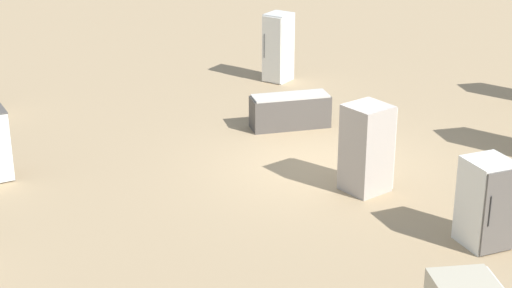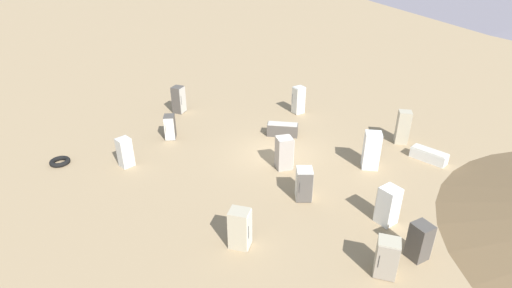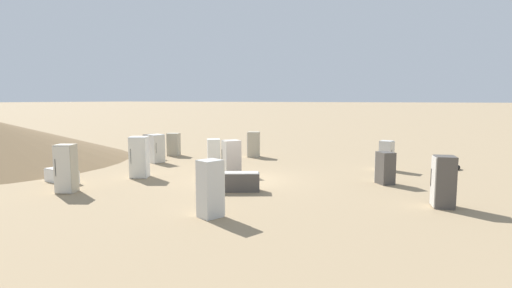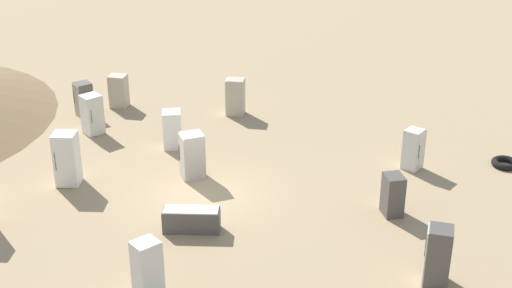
{
  "view_description": "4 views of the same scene",
  "coord_description": "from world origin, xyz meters",
  "px_view_note": "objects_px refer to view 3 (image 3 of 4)",
  "views": [
    {
      "loc": [
        -2.44,
        15.88,
        6.74
      ],
      "look_at": [
        1.0,
        1.39,
        0.91
      ],
      "focal_mm": 60.0,
      "sensor_mm": 36.0,
      "label": 1
    },
    {
      "loc": [
        -10.24,
        15.89,
        10.54
      ],
      "look_at": [
        0.45,
        1.36,
        1.06
      ],
      "focal_mm": 28.0,
      "sensor_mm": 36.0,
      "label": 2
    },
    {
      "loc": [
        8.86,
        -15.77,
        3.68
      ],
      "look_at": [
        1.01,
        -0.36,
        1.74
      ],
      "focal_mm": 28.0,
      "sensor_mm": 36.0,
      "label": 3
    },
    {
      "loc": [
        12.42,
        -17.69,
        11.88
      ],
      "look_at": [
        1.35,
        1.41,
        1.68
      ],
      "focal_mm": 50.0,
      "sensor_mm": 36.0,
      "label": 4
    }
  ],
  "objects_px": {
    "discarded_fridge_8": "(174,144)",
    "discarded_fridge_9": "(254,144)",
    "discarded_fridge_3": "(385,168)",
    "discarded_fridge_12": "(237,182)",
    "discarded_fridge_0": "(231,157)",
    "discarded_fridge_11": "(139,157)",
    "discarded_fridge_2": "(157,149)",
    "discarded_fridge_6": "(62,176)",
    "discarded_fridge_1": "(210,189)",
    "scrap_tire": "(450,167)",
    "discarded_fridge_10": "(214,152)",
    "discarded_fridge_5": "(66,169)",
    "discarded_fridge_4": "(386,156)",
    "discarded_fridge_13": "(150,146)",
    "discarded_fridge_7": "(443,182)"
  },
  "relations": [
    {
      "from": "discarded_fridge_2",
      "to": "discarded_fridge_11",
      "type": "xyz_separation_m",
      "value": [
        2.25,
        -3.8,
        0.14
      ]
    },
    {
      "from": "discarded_fridge_0",
      "to": "discarded_fridge_11",
      "type": "xyz_separation_m",
      "value": [
        -3.49,
        -2.64,
        0.12
      ]
    },
    {
      "from": "discarded_fridge_0",
      "to": "discarded_fridge_11",
      "type": "bearing_deg",
      "value": 75.93
    },
    {
      "from": "discarded_fridge_8",
      "to": "scrap_tire",
      "type": "bearing_deg",
      "value": -10.32
    },
    {
      "from": "discarded_fridge_5",
      "to": "discarded_fridge_11",
      "type": "relative_size",
      "value": 0.99
    },
    {
      "from": "discarded_fridge_8",
      "to": "discarded_fridge_9",
      "type": "relative_size",
      "value": 0.91
    },
    {
      "from": "discarded_fridge_4",
      "to": "discarded_fridge_9",
      "type": "bearing_deg",
      "value": -90.01
    },
    {
      "from": "discarded_fridge_0",
      "to": "discarded_fridge_5",
      "type": "height_order",
      "value": "discarded_fridge_5"
    },
    {
      "from": "discarded_fridge_3",
      "to": "discarded_fridge_5",
      "type": "relative_size",
      "value": 0.73
    },
    {
      "from": "discarded_fridge_10",
      "to": "discarded_fridge_7",
      "type": "bearing_deg",
      "value": -53.4
    },
    {
      "from": "discarded_fridge_2",
      "to": "discarded_fridge_7",
      "type": "distance_m",
      "value": 15.57
    },
    {
      "from": "discarded_fridge_5",
      "to": "scrap_tire",
      "type": "xyz_separation_m",
      "value": [
        13.43,
        12.86,
        -0.84
      ]
    },
    {
      "from": "discarded_fridge_5",
      "to": "discarded_fridge_2",
      "type": "bearing_deg",
      "value": -101.84
    },
    {
      "from": "discarded_fridge_10",
      "to": "discarded_fridge_2",
      "type": "bearing_deg",
      "value": 152.95
    },
    {
      "from": "discarded_fridge_0",
      "to": "discarded_fridge_7",
      "type": "bearing_deg",
      "value": -152.59
    },
    {
      "from": "discarded_fridge_5",
      "to": "discarded_fridge_13",
      "type": "distance_m",
      "value": 9.46
    },
    {
      "from": "discarded_fridge_7",
      "to": "scrap_tire",
      "type": "xyz_separation_m",
      "value": [
        0.05,
        8.49,
        -0.77
      ]
    },
    {
      "from": "discarded_fridge_7",
      "to": "discarded_fridge_10",
      "type": "xyz_separation_m",
      "value": [
        -11.68,
        3.66,
        -0.14
      ]
    },
    {
      "from": "discarded_fridge_5",
      "to": "discarded_fridge_13",
      "type": "bearing_deg",
      "value": -93.93
    },
    {
      "from": "discarded_fridge_1",
      "to": "discarded_fridge_2",
      "type": "bearing_deg",
      "value": 158.88
    },
    {
      "from": "discarded_fridge_1",
      "to": "discarded_fridge_13",
      "type": "distance_m",
      "value": 13.8
    },
    {
      "from": "discarded_fridge_12",
      "to": "discarded_fridge_11",
      "type": "bearing_deg",
      "value": -121.98
    },
    {
      "from": "discarded_fridge_2",
      "to": "discarded_fridge_5",
      "type": "height_order",
      "value": "discarded_fridge_5"
    },
    {
      "from": "discarded_fridge_5",
      "to": "scrap_tire",
      "type": "height_order",
      "value": "discarded_fridge_5"
    },
    {
      "from": "discarded_fridge_5",
      "to": "discarded_fridge_9",
      "type": "bearing_deg",
      "value": -125.65
    },
    {
      "from": "discarded_fridge_3",
      "to": "discarded_fridge_8",
      "type": "bearing_deg",
      "value": 127.0
    },
    {
      "from": "discarded_fridge_3",
      "to": "discarded_fridge_12",
      "type": "distance_m",
      "value": 6.55
    },
    {
      "from": "discarded_fridge_0",
      "to": "discarded_fridge_2",
      "type": "distance_m",
      "value": 5.86
    },
    {
      "from": "discarded_fridge_3",
      "to": "discarded_fridge_8",
      "type": "height_order",
      "value": "discarded_fridge_8"
    },
    {
      "from": "discarded_fridge_4",
      "to": "discarded_fridge_6",
      "type": "bearing_deg",
      "value": -43.53
    },
    {
      "from": "discarded_fridge_12",
      "to": "discarded_fridge_10",
      "type": "bearing_deg",
      "value": -166.36
    },
    {
      "from": "discarded_fridge_4",
      "to": "discarded_fridge_10",
      "type": "bearing_deg",
      "value": -63.59
    },
    {
      "from": "discarded_fridge_1",
      "to": "discarded_fridge_6",
      "type": "distance_m",
      "value": 8.94
    },
    {
      "from": "discarded_fridge_0",
      "to": "discarded_fridge_10",
      "type": "xyz_separation_m",
      "value": [
        -2.16,
        1.73,
        -0.1
      ]
    },
    {
      "from": "discarded_fridge_4",
      "to": "discarded_fridge_10",
      "type": "height_order",
      "value": "discarded_fridge_4"
    },
    {
      "from": "discarded_fridge_6",
      "to": "discarded_fridge_7",
      "type": "bearing_deg",
      "value": -69.94
    },
    {
      "from": "discarded_fridge_6",
      "to": "discarded_fridge_9",
      "type": "bearing_deg",
      "value": -11.55
    },
    {
      "from": "discarded_fridge_3",
      "to": "discarded_fridge_8",
      "type": "distance_m",
      "value": 14.16
    },
    {
      "from": "discarded_fridge_5",
      "to": "discarded_fridge_12",
      "type": "distance_m",
      "value": 6.78
    },
    {
      "from": "discarded_fridge_6",
      "to": "discarded_fridge_12",
      "type": "xyz_separation_m",
      "value": [
        7.79,
        2.08,
        0.08
      ]
    },
    {
      "from": "discarded_fridge_1",
      "to": "scrap_tire",
      "type": "xyz_separation_m",
      "value": [
        6.49,
        13.06,
        -0.79
      ]
    },
    {
      "from": "discarded_fridge_5",
      "to": "discarded_fridge_1",
      "type": "bearing_deg",
      "value": 152.39
    },
    {
      "from": "discarded_fridge_11",
      "to": "scrap_tire",
      "type": "distance_m",
      "value": 15.99
    },
    {
      "from": "discarded_fridge_8",
      "to": "discarded_fridge_11",
      "type": "bearing_deg",
      "value": -83.15
    },
    {
      "from": "discarded_fridge_1",
      "to": "discarded_fridge_4",
      "type": "bearing_deg",
      "value": 92.21
    },
    {
      "from": "discarded_fridge_7",
      "to": "discarded_fridge_12",
      "type": "relative_size",
      "value": 0.96
    },
    {
      "from": "discarded_fridge_11",
      "to": "discarded_fridge_12",
      "type": "bearing_deg",
      "value": 148.36
    },
    {
      "from": "discarded_fridge_4",
      "to": "discarded_fridge_8",
      "type": "distance_m",
      "value": 13.38
    },
    {
      "from": "discarded_fridge_9",
      "to": "discarded_fridge_3",
      "type": "bearing_deg",
      "value": -139.22
    },
    {
      "from": "discarded_fridge_2",
      "to": "discarded_fridge_9",
      "type": "height_order",
      "value": "discarded_fridge_2"
    }
  ]
}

